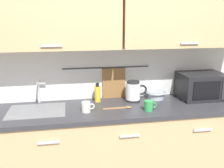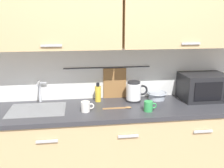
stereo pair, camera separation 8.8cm
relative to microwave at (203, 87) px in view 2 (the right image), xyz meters
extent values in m
cube|color=tan|center=(-0.88, -0.11, -0.61)|extent=(2.50, 0.60, 0.86)
cube|color=#B7B7BC|center=(-1.56, -0.42, -0.30)|extent=(0.18, 0.02, 0.02)
cube|color=#B7B7BC|center=(-0.88, -0.42, -0.30)|extent=(0.18, 0.02, 0.02)
cube|color=#B7B7BC|center=(-0.19, -0.42, -0.30)|extent=(0.18, 0.02, 0.02)
cube|color=#333338|center=(-0.88, -0.11, -0.16)|extent=(2.53, 0.63, 0.04)
cube|color=#9EA0A5|center=(-1.68, -0.09, -0.18)|extent=(0.52, 0.38, 0.09)
cube|color=silver|center=(-0.88, 0.22, 0.21)|extent=(3.70, 0.06, 2.50)
cube|color=silver|center=(-0.88, 0.19, 0.14)|extent=(2.50, 0.01, 0.55)
cube|color=tan|center=(-1.51, 0.03, 0.77)|extent=(1.24, 0.33, 0.70)
cube|color=#B7B7BC|center=(-1.51, -0.15, 0.47)|extent=(0.18, 0.01, 0.02)
cube|color=tan|center=(-0.24, 0.03, 0.77)|extent=(1.24, 0.33, 0.70)
cube|color=#B7B7BC|center=(-0.24, -0.15, 0.47)|extent=(0.18, 0.01, 0.02)
cylinder|color=#333338|center=(-0.99, 0.17, 0.19)|extent=(0.90, 0.01, 0.01)
cube|color=olive|center=(-0.91, 0.17, 0.01)|extent=(0.24, 0.02, 0.34)
cylinder|color=#B2B5BA|center=(-1.68, 0.14, -0.03)|extent=(0.03, 0.03, 0.22)
cylinder|color=#B2B5BA|center=(-1.68, 0.06, 0.07)|extent=(0.02, 0.16, 0.02)
cube|color=#B2B5BA|center=(-1.64, 0.14, 0.06)|extent=(0.07, 0.02, 0.01)
cube|color=black|center=(0.00, 0.00, 0.00)|extent=(0.46, 0.34, 0.27)
cube|color=black|center=(-0.04, -0.17, 0.00)|extent=(0.29, 0.01, 0.18)
cylinder|color=black|center=(-0.73, 0.04, -0.13)|extent=(0.16, 0.16, 0.02)
cylinder|color=white|center=(-0.73, 0.04, -0.03)|extent=(0.15, 0.15, 0.17)
cylinder|color=#262628|center=(-0.73, 0.04, 0.06)|extent=(0.13, 0.13, 0.02)
torus|color=black|center=(-0.64, 0.04, -0.02)|extent=(0.11, 0.02, 0.11)
cylinder|color=yellow|center=(-1.09, 0.07, -0.06)|extent=(0.06, 0.06, 0.16)
cylinder|color=black|center=(-1.09, 0.07, 0.04)|extent=(0.03, 0.03, 0.04)
cylinder|color=silver|center=(-1.23, -0.19, -0.09)|extent=(0.08, 0.08, 0.09)
torus|color=silver|center=(-1.18, -0.19, -0.09)|extent=(0.06, 0.01, 0.06)
cylinder|color=#A5ADB7|center=(-0.48, 0.06, -0.10)|extent=(0.17, 0.17, 0.07)
torus|color=#A5ADB7|center=(-0.48, 0.06, -0.07)|extent=(0.21, 0.21, 0.01)
cylinder|color=green|center=(-0.66, -0.26, -0.09)|extent=(0.08, 0.08, 0.09)
torus|color=green|center=(-0.61, -0.26, -0.09)|extent=(0.06, 0.01, 0.06)
cube|color=#9E7042|center=(-0.96, -0.16, -0.13)|extent=(0.22, 0.02, 0.01)
ellipsoid|color=#9E7042|center=(-0.83, -0.16, -0.13)|extent=(0.06, 0.04, 0.01)
camera|label=1|loc=(-1.37, -2.32, 0.70)|focal=39.84mm
camera|label=2|loc=(-1.28, -2.34, 0.70)|focal=39.84mm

